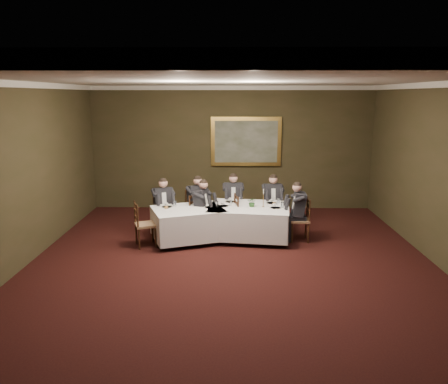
{
  "coord_description": "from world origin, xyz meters",
  "views": [
    {
      "loc": [
        -0.01,
        -7.45,
        3.25
      ],
      "look_at": [
        -0.17,
        1.96,
        1.15
      ],
      "focal_mm": 35.0,
      "sensor_mm": 36.0,
      "label": 1
    }
  ],
  "objects_px": {
    "chair_sec_backleft": "(163,222)",
    "chair_sec_endright": "(229,225)",
    "chair_main_backright": "(272,216)",
    "diner_main_endleft": "(201,215)",
    "table_main": "(249,219)",
    "candlestick": "(263,200)",
    "painting": "(246,142)",
    "diner_main_backright": "(272,208)",
    "diner_main_endright": "(300,219)",
    "chair_main_endright": "(300,229)",
    "diner_sec_backright": "(197,210)",
    "diner_sec_backleft": "(163,212)",
    "chair_sec_backright": "(196,218)",
    "chair_main_backleft": "(233,215)",
    "centerpiece": "(252,202)",
    "table_second": "(188,222)",
    "chair_sec_endleft": "(145,234)",
    "diner_main_backleft": "(233,206)",
    "chair_main_endleft": "(200,224)"
  },
  "relations": [
    {
      "from": "candlestick",
      "to": "chair_sec_backright",
      "type": "bearing_deg",
      "value": 156.58
    },
    {
      "from": "diner_main_backleft",
      "to": "chair_main_endleft",
      "type": "xyz_separation_m",
      "value": [
        -0.77,
        -0.83,
        -0.23
      ]
    },
    {
      "from": "table_main",
      "to": "painting",
      "type": "bearing_deg",
      "value": 90.0
    },
    {
      "from": "table_second",
      "to": "table_main",
      "type": "bearing_deg",
      "value": 9.85
    },
    {
      "from": "table_main",
      "to": "diner_main_endleft",
      "type": "xyz_separation_m",
      "value": [
        -1.13,
        0.14,
        0.06
      ]
    },
    {
      "from": "diner_main_backleft",
      "to": "diner_main_endright",
      "type": "relative_size",
      "value": 1.0
    },
    {
      "from": "centerpiece",
      "to": "diner_sec_backleft",
      "type": "bearing_deg",
      "value": 169.51
    },
    {
      "from": "chair_main_backright",
      "to": "diner_main_endleft",
      "type": "relative_size",
      "value": 0.74
    },
    {
      "from": "painting",
      "to": "diner_main_backright",
      "type": "bearing_deg",
      "value": -72.23
    },
    {
      "from": "table_main",
      "to": "diner_main_backleft",
      "type": "xyz_separation_m",
      "value": [
        -0.37,
        0.98,
        0.06
      ]
    },
    {
      "from": "chair_sec_backleft",
      "to": "chair_sec_endright",
      "type": "xyz_separation_m",
      "value": [
        1.57,
        -0.27,
        0.0
      ]
    },
    {
      "from": "table_main",
      "to": "diner_main_backright",
      "type": "height_order",
      "value": "diner_main_backright"
    },
    {
      "from": "diner_sec_backleft",
      "to": "chair_sec_endright",
      "type": "height_order",
      "value": "diner_sec_backleft"
    },
    {
      "from": "table_main",
      "to": "diner_main_endright",
      "type": "distance_m",
      "value": 1.14
    },
    {
      "from": "centerpiece",
      "to": "table_second",
      "type": "bearing_deg",
      "value": -172.06
    },
    {
      "from": "chair_sec_endright",
      "to": "table_second",
      "type": "bearing_deg",
      "value": 98.6
    },
    {
      "from": "chair_main_endright",
      "to": "diner_sec_backleft",
      "type": "height_order",
      "value": "diner_sec_backleft"
    },
    {
      "from": "chair_sec_backright",
      "to": "chair_sec_endright",
      "type": "xyz_separation_m",
      "value": [
        0.8,
        -0.55,
        0.0
      ]
    },
    {
      "from": "chair_main_backleft",
      "to": "centerpiece",
      "type": "distance_m",
      "value": 1.27
    },
    {
      "from": "table_main",
      "to": "table_second",
      "type": "xyz_separation_m",
      "value": [
        -1.38,
        -0.24,
        -0.0
      ]
    },
    {
      "from": "table_main",
      "to": "chair_main_endright",
      "type": "bearing_deg",
      "value": -7.24
    },
    {
      "from": "diner_main_backright",
      "to": "centerpiece",
      "type": "relative_size",
      "value": 5.7
    },
    {
      "from": "diner_main_backright",
      "to": "chair_sec_endleft",
      "type": "height_order",
      "value": "diner_main_backright"
    },
    {
      "from": "diner_main_endright",
      "to": "candlestick",
      "type": "height_order",
      "value": "diner_main_endright"
    },
    {
      "from": "table_second",
      "to": "chair_main_backleft",
      "type": "bearing_deg",
      "value": 50.46
    },
    {
      "from": "diner_main_backleft",
      "to": "diner_main_endright",
      "type": "height_order",
      "value": "same"
    },
    {
      "from": "chair_main_backleft",
      "to": "diner_main_endright",
      "type": "distance_m",
      "value": 1.89
    },
    {
      "from": "painting",
      "to": "chair_sec_backright",
      "type": "bearing_deg",
      "value": -121.21
    },
    {
      "from": "table_main",
      "to": "candlestick",
      "type": "relative_size",
      "value": 4.62
    },
    {
      "from": "diner_main_backright",
      "to": "chair_main_backleft",
      "type": "bearing_deg",
      "value": -11.93
    },
    {
      "from": "chair_main_endright",
      "to": "diner_sec_backright",
      "type": "height_order",
      "value": "diner_sec_backright"
    },
    {
      "from": "chair_main_endleft",
      "to": "diner_main_endright",
      "type": "height_order",
      "value": "diner_main_endright"
    },
    {
      "from": "chair_sec_endright",
      "to": "diner_sec_backleft",
      "type": "bearing_deg",
      "value": 69.31
    },
    {
      "from": "diner_main_endleft",
      "to": "chair_sec_backleft",
      "type": "xyz_separation_m",
      "value": [
        -0.91,
        0.22,
        -0.23
      ]
    },
    {
      "from": "diner_main_endright",
      "to": "diner_sec_backleft",
      "type": "xyz_separation_m",
      "value": [
        -3.17,
        0.49,
        0.0
      ]
    },
    {
      "from": "table_second",
      "to": "diner_main_backright",
      "type": "relative_size",
      "value": 1.38
    },
    {
      "from": "table_main",
      "to": "chair_main_backleft",
      "type": "relative_size",
      "value": 1.98
    },
    {
      "from": "chair_main_endright",
      "to": "painting",
      "type": "height_order",
      "value": "painting"
    },
    {
      "from": "diner_main_backright",
      "to": "candlestick",
      "type": "distance_m",
      "value": 1.03
    },
    {
      "from": "diner_main_backleft",
      "to": "chair_main_endright",
      "type": "height_order",
      "value": "diner_main_backleft"
    },
    {
      "from": "chair_main_backleft",
      "to": "diner_sec_backright",
      "type": "xyz_separation_m",
      "value": [
        -0.89,
        -0.36,
        0.23
      ]
    },
    {
      "from": "chair_main_backright",
      "to": "diner_sec_backright",
      "type": "relative_size",
      "value": 0.74
    },
    {
      "from": "chair_sec_endleft",
      "to": "centerpiece",
      "type": "relative_size",
      "value": 4.23
    },
    {
      "from": "table_main",
      "to": "chair_sec_backright",
      "type": "distance_m",
      "value": 1.43
    },
    {
      "from": "chair_main_endleft",
      "to": "chair_sec_backleft",
      "type": "distance_m",
      "value": 0.92
    },
    {
      "from": "diner_main_backleft",
      "to": "centerpiece",
      "type": "height_order",
      "value": "diner_main_backleft"
    },
    {
      "from": "diner_sec_backleft",
      "to": "chair_sec_backleft",
      "type": "bearing_deg",
      "value": -90.0
    },
    {
      "from": "diner_main_backright",
      "to": "chair_sec_backleft",
      "type": "height_order",
      "value": "diner_main_backright"
    },
    {
      "from": "chair_main_backright",
      "to": "chair_sec_backleft",
      "type": "relative_size",
      "value": 1.0
    },
    {
      "from": "diner_main_endleft",
      "to": "diner_sec_backleft",
      "type": "distance_m",
      "value": 0.93
    }
  ]
}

